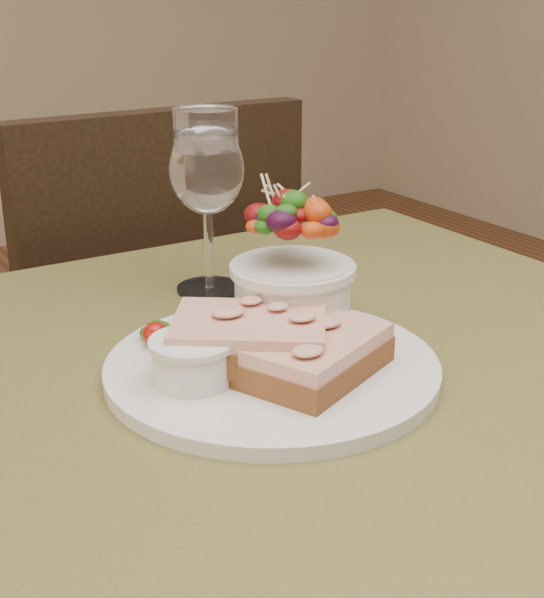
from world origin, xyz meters
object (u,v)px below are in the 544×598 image
salad_bowl (293,265)px  wine_glass (207,175)px  cafe_table (308,484)px  dinner_plate (272,367)px  sandwich_front (310,353)px  ramekin (193,358)px  sandwich_back (249,338)px  chair_far (133,457)px

salad_bowl → wine_glass: wine_glass is taller
cafe_table → dinner_plate: 0.11m
sandwich_front → wine_glass: size_ratio=0.83×
sandwich_front → ramekin: ramekin is taller
sandwich_front → sandwich_back: 0.05m
cafe_table → wine_glass: size_ratio=4.57×
chair_far → sandwich_back: (-0.14, -0.64, 0.49)m
dinner_plate → sandwich_back: (-0.02, 0.00, 0.03)m
chair_far → salad_bowl: (-0.07, -0.59, 0.53)m
salad_bowl → wine_glass: size_ratio=0.73×
cafe_table → wine_glass: 0.32m
chair_far → dinner_plate: size_ratio=3.26×
ramekin → wine_glass: wine_glass is taller
wine_glass → salad_bowl: bearing=-89.0°
cafe_table → wine_glass: wine_glass is taller
dinner_plate → ramekin: size_ratio=4.39×
ramekin → dinner_plate: bearing=-0.0°
wine_glass → chair_far: bearing=81.1°
cafe_table → sandwich_back: 0.15m
cafe_table → sandwich_front: sandwich_front is taller
cafe_table → sandwich_front: 0.13m
chair_far → wine_glass: (-0.07, -0.44, 0.58)m
dinner_plate → wine_glass: bearing=76.4°
sandwich_front → dinner_plate: bearing=90.2°
ramekin → salad_bowl: (0.12, 0.05, 0.04)m
dinner_plate → chair_far: bearing=79.6°
ramekin → wine_glass: (0.12, 0.21, 0.09)m
ramekin → chair_far: bearing=73.5°
sandwich_front → salad_bowl: bearing=42.4°
sandwich_back → salad_bowl: bearing=68.7°
salad_bowl → sandwich_front: bearing=-114.3°
chair_far → sandwich_back: chair_far is taller
chair_far → wine_glass: wine_glass is taller
salad_bowl → wine_glass: bearing=91.0°
chair_far → dinner_plate: 0.80m
dinner_plate → salad_bowl: bearing=43.9°
dinner_plate → sandwich_front: size_ratio=1.89×
sandwich_front → wine_glass: bearing=58.4°
sandwich_front → sandwich_back: size_ratio=0.95×
dinner_plate → sandwich_front: bearing=-66.6°
sandwich_front → salad_bowl: size_ratio=1.15×
sandwich_front → sandwich_back: sandwich_back is taller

